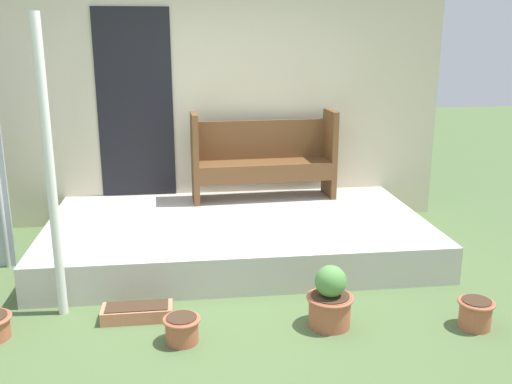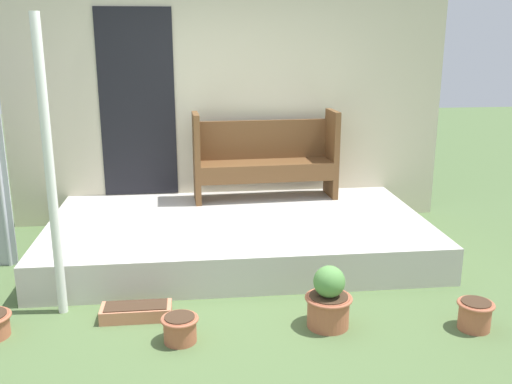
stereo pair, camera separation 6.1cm
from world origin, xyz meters
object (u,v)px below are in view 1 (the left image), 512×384
support_post (50,173)px  flower_pot_middle (182,328)px  planter_box_rect (137,312)px  bench (263,155)px  flower_pot_far_right (475,312)px  flower_pot_right (330,300)px

support_post → flower_pot_middle: support_post is taller
support_post → planter_box_rect: bearing=-16.7°
support_post → bench: size_ratio=1.43×
support_post → flower_pot_far_right: bearing=-11.5°
bench → planter_box_rect: (-1.23, -2.03, -0.76)m
flower_pot_right → planter_box_rect: 1.44m
bench → flower_pot_right: bearing=-88.4°
flower_pot_middle → flower_pot_far_right: (2.11, -0.06, 0.01)m
planter_box_rect → flower_pot_right: bearing=-11.3°
support_post → flower_pot_far_right: size_ratio=8.35×
bench → flower_pot_far_right: size_ratio=5.86×
bench → flower_pot_right: size_ratio=3.32×
bench → flower_pot_right: (0.17, -2.31, -0.61)m
bench → planter_box_rect: bearing=-123.9°
flower_pot_middle → planter_box_rect: size_ratio=0.51×
flower_pot_far_right → bench: bearing=116.1°
bench → flower_pot_middle: 2.66m
support_post → bench: 2.60m
flower_pot_right → flower_pot_far_right: (1.04, -0.16, -0.08)m
flower_pot_far_right → planter_box_rect: (-2.44, 0.44, -0.07)m
bench → flower_pot_middle: bearing=-113.1°
bench → flower_pot_far_right: (1.21, -2.47, -0.69)m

